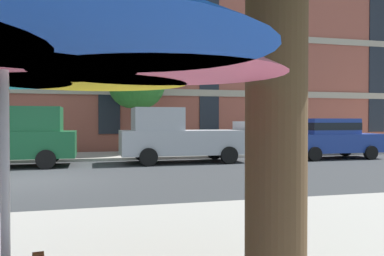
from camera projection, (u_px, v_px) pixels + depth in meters
name	position (u px, v px, depth m)	size (l,w,h in m)	color
ground_plane	(25.00, 181.00, 11.03)	(120.00, 120.00, 0.00)	#2D3033
sidewalk_far	(50.00, 157.00, 17.61)	(56.00, 3.60, 0.12)	#9E998E
pickup_green	(9.00, 139.00, 14.32)	(5.10, 2.12, 2.20)	#195933
pickup_silver	(178.00, 137.00, 15.87)	(5.10, 2.12, 2.20)	#A8AAB2
sedan_blue	(330.00, 137.00, 17.58)	(4.40, 1.98, 1.78)	navy
street_tree_middle	(137.00, 83.00, 18.71)	(2.69, 2.59, 4.90)	brown
patio_umbrella	(4.00, 35.00, 2.57)	(3.87, 3.60, 2.55)	silver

